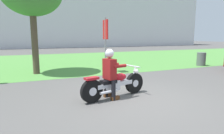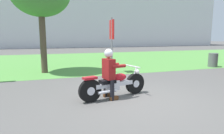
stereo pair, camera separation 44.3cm
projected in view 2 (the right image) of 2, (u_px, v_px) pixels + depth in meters
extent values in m
plane|color=#565451|center=(135.00, 99.00, 5.27)|extent=(120.00, 120.00, 0.00)
cube|color=#549342|center=(81.00, 60.00, 14.10)|extent=(60.00, 12.00, 0.01)
cube|color=silver|center=(62.00, 11.00, 32.39)|extent=(56.92, 8.00, 12.19)
cylinder|color=black|center=(135.00, 83.00, 5.77)|extent=(0.63, 0.26, 0.62)
cylinder|color=silver|center=(135.00, 83.00, 5.77)|extent=(0.24, 0.19, 0.22)
cylinder|color=black|center=(90.00, 91.00, 5.00)|extent=(0.63, 0.26, 0.62)
cylinder|color=silver|center=(90.00, 91.00, 5.00)|extent=(0.24, 0.19, 0.22)
cube|color=silver|center=(114.00, 84.00, 5.37)|extent=(1.20, 0.42, 0.12)
cube|color=silver|center=(113.00, 85.00, 5.35)|extent=(0.37, 0.31, 0.28)
ellipsoid|color=#B2141E|center=(120.00, 77.00, 5.44)|extent=(0.48, 0.34, 0.22)
cube|color=black|center=(107.00, 82.00, 5.25)|extent=(0.48, 0.34, 0.10)
cube|color=#B2141E|center=(90.00, 78.00, 4.95)|extent=(0.40, 0.28, 0.06)
cylinder|color=silver|center=(134.00, 76.00, 5.71)|extent=(0.26, 0.11, 0.53)
cylinder|color=silver|center=(133.00, 66.00, 5.64)|extent=(0.19, 0.65, 0.04)
sphere|color=white|center=(137.00, 72.00, 5.75)|extent=(0.16, 0.16, 0.16)
cylinder|color=silver|center=(108.00, 92.00, 5.12)|extent=(0.55, 0.21, 0.08)
cylinder|color=black|center=(106.00, 87.00, 5.45)|extent=(0.12, 0.12, 0.56)
cube|color=#593319|center=(107.00, 95.00, 5.52)|extent=(0.26, 0.15, 0.10)
cylinder|color=black|center=(112.00, 90.00, 5.15)|extent=(0.12, 0.12, 0.56)
cube|color=#593319|center=(114.00, 98.00, 5.21)|extent=(0.26, 0.15, 0.10)
cube|color=maroon|center=(109.00, 69.00, 5.21)|extent=(0.30, 0.42, 0.56)
cylinder|color=maroon|center=(112.00, 65.00, 5.46)|extent=(0.43, 0.19, 0.09)
cylinder|color=maroon|center=(119.00, 66.00, 5.17)|extent=(0.43, 0.19, 0.09)
sphere|color=#996B4C|center=(109.00, 54.00, 5.15)|extent=(0.20, 0.20, 0.20)
sphere|color=silver|center=(109.00, 53.00, 5.14)|extent=(0.24, 0.24, 0.24)
cylinder|color=brown|center=(43.00, 44.00, 8.99)|extent=(0.29, 0.29, 2.75)
cylinder|color=#595E5B|center=(213.00, 60.00, 10.91)|extent=(0.50, 0.50, 0.79)
cylinder|color=gray|center=(112.00, 46.00, 9.02)|extent=(0.08, 0.08, 2.60)
cube|color=red|center=(112.00, 30.00, 8.90)|extent=(0.04, 0.60, 0.90)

